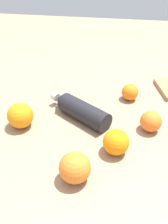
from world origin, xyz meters
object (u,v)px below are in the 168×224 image
Objects in this scene: water_bottle at (80,110)px; orange_0 at (151,121)px; orange_4 at (116,142)px; orange_3 at (75,168)px; orange_1 at (130,92)px; orange_2 at (20,116)px.

water_bottle is 3.38× the size of orange_0.
orange_4 is (0.13, -0.15, 0.00)m from water_bottle.
water_bottle is 3.04× the size of orange_4.
orange_3 reaches higher than water_bottle.
orange_0 is (0.23, -0.03, 0.00)m from water_bottle.
water_bottle reaches higher than orange_1.
water_bottle is 0.19m from orange_2.
orange_1 is at bearing 111.13° from orange_0.
orange_1 is 0.82× the size of orange_4.
orange_0 is 1.10× the size of orange_1.
water_bottle is 2.75× the size of orange_2.
water_bottle is at bearing -139.42° from orange_1.
orange_2 is at bearing 56.07° from water_bottle.
water_bottle is 0.20m from orange_4.
orange_0 reaches higher than water_bottle.
water_bottle is at bearing 22.17° from orange_2.
orange_2 is 0.28m from orange_3.
orange_1 is at bearing 82.81° from orange_4.
orange_3 is (-0.20, -0.23, 0.01)m from orange_0.
orange_0 is at bearing -68.87° from orange_1.
orange_4 is at bearing 49.69° from orange_3.
orange_1 is at bearing -105.52° from water_bottle.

